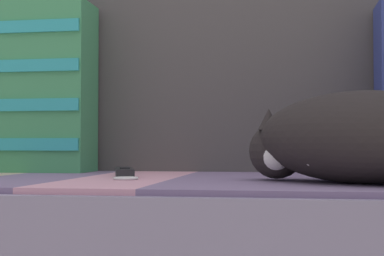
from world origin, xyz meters
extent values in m
cube|color=slate|center=(0.00, 0.16, 0.25)|extent=(1.83, 0.77, 0.23)
cube|color=slate|center=(-0.39, 0.14, 0.37)|extent=(0.20, 0.69, 0.01)
cube|color=#C6899E|center=(-0.20, 0.14, 0.37)|extent=(0.20, 0.69, 0.01)
cube|color=slate|center=(0.00, 0.14, 0.37)|extent=(0.20, 0.69, 0.01)
cube|color=slate|center=(0.20, 0.14, 0.37)|extent=(0.20, 0.69, 0.01)
cube|color=#474242|center=(0.00, 0.48, 0.64)|extent=(1.83, 0.14, 0.52)
cube|color=#3D8956|center=(-0.58, 0.34, 0.59)|extent=(0.45, 0.13, 0.42)
ellipsoid|color=black|center=(0.25, -0.02, 0.46)|extent=(0.43, 0.36, 0.16)
sphere|color=black|center=(0.11, 0.06, 0.43)|extent=(0.11, 0.11, 0.11)
sphere|color=white|center=(0.11, 0.03, 0.42)|extent=(0.06, 0.06, 0.06)
ellipsoid|color=white|center=(0.20, -0.04, 0.43)|extent=(0.11, 0.05, 0.07)
cone|color=black|center=(0.09, 0.04, 0.49)|extent=(0.04, 0.04, 0.04)
cone|color=black|center=(0.12, 0.09, 0.49)|extent=(0.04, 0.04, 0.04)
cube|color=black|center=(-0.21, 0.13, 0.39)|extent=(0.08, 0.15, 0.02)
cube|color=black|center=(-0.21, 0.12, 0.40)|extent=(0.03, 0.06, 0.00)
cube|color=black|center=(-0.23, 0.20, 0.39)|extent=(0.03, 0.02, 0.02)
torus|color=silver|center=(-0.18, 0.04, 0.38)|extent=(0.06, 0.06, 0.01)
camera|label=1|loc=(0.13, -1.06, 0.44)|focal=55.00mm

